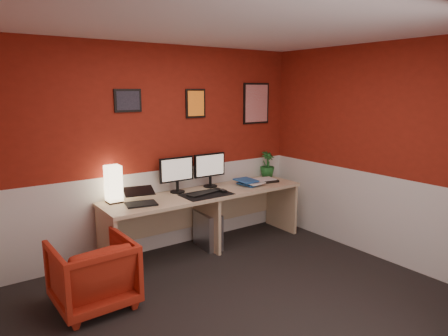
% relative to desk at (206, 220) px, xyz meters
% --- Properties ---
extents(ground, '(4.00, 3.50, 0.01)m').
position_rel_desk_xyz_m(ground, '(-0.47, -1.41, -0.36)').
color(ground, black).
rests_on(ground, ground).
extents(ceiling, '(4.00, 3.50, 0.01)m').
position_rel_desk_xyz_m(ceiling, '(-0.47, -1.41, 2.13)').
color(ceiling, white).
rests_on(ceiling, ground).
extents(wall_back, '(4.00, 0.01, 2.50)m').
position_rel_desk_xyz_m(wall_back, '(-0.47, 0.34, 0.89)').
color(wall_back, maroon).
rests_on(wall_back, ground).
extents(wall_right, '(0.01, 3.50, 2.50)m').
position_rel_desk_xyz_m(wall_right, '(1.53, -1.41, 0.89)').
color(wall_right, maroon).
rests_on(wall_right, ground).
extents(wainscot_back, '(4.00, 0.01, 1.00)m').
position_rel_desk_xyz_m(wainscot_back, '(-0.47, 0.34, 0.14)').
color(wainscot_back, silver).
rests_on(wainscot_back, ground).
extents(wainscot_right, '(0.01, 3.50, 1.00)m').
position_rel_desk_xyz_m(wainscot_right, '(1.52, -1.41, 0.14)').
color(wainscot_right, silver).
rests_on(wainscot_right, ground).
extents(desk, '(2.60, 0.65, 0.73)m').
position_rel_desk_xyz_m(desk, '(0.00, 0.00, 0.00)').
color(desk, tan).
rests_on(desk, ground).
extents(shoji_lamp, '(0.16, 0.16, 0.40)m').
position_rel_desk_xyz_m(shoji_lamp, '(-1.09, 0.21, 0.56)').
color(shoji_lamp, '#FFE5B2').
rests_on(shoji_lamp, desk).
extents(laptop, '(0.37, 0.29, 0.22)m').
position_rel_desk_xyz_m(laptop, '(-0.88, -0.06, 0.47)').
color(laptop, black).
rests_on(laptop, desk).
extents(monitor_left, '(0.45, 0.06, 0.58)m').
position_rel_desk_xyz_m(monitor_left, '(-0.29, 0.19, 0.66)').
color(monitor_left, black).
rests_on(monitor_left, desk).
extents(monitor_right, '(0.45, 0.06, 0.58)m').
position_rel_desk_xyz_m(monitor_right, '(0.19, 0.20, 0.66)').
color(monitor_right, black).
rests_on(monitor_right, desk).
extents(desk_mat, '(0.60, 0.38, 0.01)m').
position_rel_desk_xyz_m(desk_mat, '(-0.07, -0.11, 0.37)').
color(desk_mat, black).
rests_on(desk_mat, desk).
extents(keyboard, '(0.44, 0.22, 0.02)m').
position_rel_desk_xyz_m(keyboard, '(-0.09, -0.07, 0.38)').
color(keyboard, black).
rests_on(keyboard, desk_mat).
extents(mouse, '(0.07, 0.10, 0.03)m').
position_rel_desk_xyz_m(mouse, '(0.16, -0.14, 0.39)').
color(mouse, black).
rests_on(mouse, desk_mat).
extents(book_bottom, '(0.23, 0.30, 0.03)m').
position_rel_desk_xyz_m(book_bottom, '(0.55, -0.03, 0.38)').
color(book_bottom, '#22569D').
rests_on(book_bottom, desk).
extents(book_middle, '(0.24, 0.32, 0.02)m').
position_rel_desk_xyz_m(book_middle, '(0.57, -0.04, 0.41)').
color(book_middle, silver).
rests_on(book_middle, book_bottom).
extents(book_top, '(0.24, 0.31, 0.03)m').
position_rel_desk_xyz_m(book_top, '(0.51, -0.00, 0.43)').
color(book_top, '#22569D').
rests_on(book_top, book_middle).
extents(zen_tray, '(0.38, 0.30, 0.03)m').
position_rel_desk_xyz_m(zen_tray, '(0.95, 0.02, 0.38)').
color(zen_tray, black).
rests_on(zen_tray, desk).
extents(potted_plant, '(0.23, 0.23, 0.37)m').
position_rel_desk_xyz_m(potted_plant, '(1.20, 0.23, 0.55)').
color(potted_plant, '#19591E').
rests_on(potted_plant, desk).
extents(pc_tower, '(0.23, 0.46, 0.45)m').
position_rel_desk_xyz_m(pc_tower, '(0.04, 0.03, -0.14)').
color(pc_tower, '#99999E').
rests_on(pc_tower, ground).
extents(armchair, '(0.70, 0.72, 0.64)m').
position_rel_desk_xyz_m(armchair, '(-1.60, -0.56, -0.05)').
color(armchair, '#A92613').
rests_on(armchair, ground).
extents(art_left, '(0.32, 0.02, 0.26)m').
position_rel_desk_xyz_m(art_left, '(-0.83, 0.33, 1.49)').
color(art_left, black).
rests_on(art_left, wall_back).
extents(art_center, '(0.28, 0.02, 0.36)m').
position_rel_desk_xyz_m(art_center, '(0.06, 0.33, 1.44)').
color(art_center, orange).
rests_on(art_center, wall_back).
extents(art_right, '(0.44, 0.02, 0.56)m').
position_rel_desk_xyz_m(art_right, '(1.05, 0.33, 1.42)').
color(art_right, red).
rests_on(art_right, wall_back).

